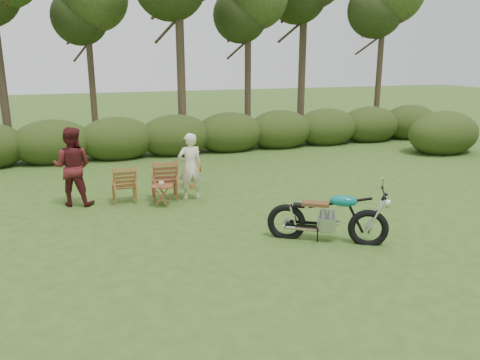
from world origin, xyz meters
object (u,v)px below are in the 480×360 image
object	(u,v)px
lawn_chair_right	(165,198)
lawn_chair_left	(125,201)
adult_a	(191,199)
child	(193,188)
cup	(161,183)
motorcycle	(326,241)
adult_b	(76,205)
side_table	(163,196)

from	to	relation	value
lawn_chair_right	lawn_chair_left	bearing A→B (deg)	-0.94
adult_a	child	size ratio (longest dim) A/B	1.46
cup	adult_a	distance (m)	0.97
motorcycle	cup	world-z (taller)	motorcycle
adult_b	child	xyz separation A→B (m)	(2.90, 0.48, 0.00)
child	motorcycle	bearing A→B (deg)	79.06
lawn_chair_right	lawn_chair_left	world-z (taller)	lawn_chair_right
adult_b	motorcycle	bearing A→B (deg)	158.11
lawn_chair_right	adult_a	distance (m)	0.63
motorcycle	child	bearing A→B (deg)	140.40
side_table	cup	xyz separation A→B (m)	(-0.02, 0.00, 0.29)
motorcycle	adult_a	distance (m)	3.83
side_table	adult_a	xyz separation A→B (m)	(0.73, 0.30, -0.25)
cup	child	bearing A→B (deg)	50.51
side_table	cup	distance (m)	0.29
lawn_chair_right	motorcycle	bearing A→B (deg)	126.79
lawn_chair_right	side_table	xyz separation A→B (m)	(-0.15, -0.56, 0.25)
lawn_chair_right	adult_a	bearing A→B (deg)	160.38
motorcycle	adult_a	bearing A→B (deg)	148.99
lawn_chair_right	child	size ratio (longest dim) A/B	0.88
motorcycle	cup	bearing A→B (deg)	160.56
cup	lawn_chair_left	bearing A→B (deg)	139.73
side_table	child	world-z (taller)	child
adult_a	lawn_chair_left	bearing A→B (deg)	-18.10
child	side_table	bearing A→B (deg)	21.97
lawn_chair_left	adult_a	world-z (taller)	adult_a
side_table	cup	world-z (taller)	cup
cup	motorcycle	bearing A→B (deg)	-51.72
motorcycle	adult_b	size ratio (longest dim) A/B	1.15
side_table	child	size ratio (longest dim) A/B	0.45
adult_a	adult_b	xyz separation A→B (m)	(-2.62, 0.48, 0.00)
lawn_chair_left	child	distance (m)	1.90
adult_a	adult_b	size ratio (longest dim) A/B	0.89
lawn_chair_right	cup	distance (m)	0.79
lawn_chair_right	child	world-z (taller)	child
lawn_chair_left	cup	bearing A→B (deg)	139.26
lawn_chair_left	adult_b	xyz separation A→B (m)	(-1.10, 0.12, 0.00)
side_table	child	bearing A→B (deg)	51.03
cup	adult_b	xyz separation A→B (m)	(-1.87, 0.77, -0.54)
adult_b	child	distance (m)	2.94
adult_b	side_table	bearing A→B (deg)	177.69
motorcycle	side_table	size ratio (longest dim) A/B	4.25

